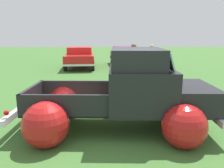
% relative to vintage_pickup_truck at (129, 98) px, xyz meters
% --- Properties ---
extents(ground_plane, '(80.00, 80.00, 0.00)m').
position_rel_vintage_pickup_truck_xyz_m(ground_plane, '(-0.39, 0.02, -0.76)').
color(ground_plane, '#3D6B2D').
extents(vintage_pickup_truck, '(4.69, 2.90, 1.96)m').
position_rel_vintage_pickup_truck_xyz_m(vintage_pickup_truck, '(0.00, 0.00, 0.00)').
color(vintage_pickup_truck, black).
rests_on(vintage_pickup_truck, ground).
extents(show_car_0, '(2.29, 4.54, 1.43)m').
position_rel_vintage_pickup_truck_xyz_m(show_car_0, '(-2.44, 10.64, 0.03)').
color(show_car_0, black).
rests_on(show_car_0, ground).
extents(show_car_1, '(2.29, 4.53, 1.43)m').
position_rel_vintage_pickup_truck_xyz_m(show_car_1, '(0.84, 11.52, 0.03)').
color(show_car_1, black).
rests_on(show_car_1, ground).
extents(spectator_0, '(0.37, 0.54, 1.85)m').
position_rel_vintage_pickup_truck_xyz_m(spectator_0, '(0.70, 5.27, 0.31)').
color(spectator_0, gray).
rests_on(spectator_0, ground).
extents(spectator_1, '(0.53, 0.36, 1.69)m').
position_rel_vintage_pickup_truck_xyz_m(spectator_1, '(2.17, 8.48, 0.21)').
color(spectator_1, gray).
rests_on(spectator_1, ground).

